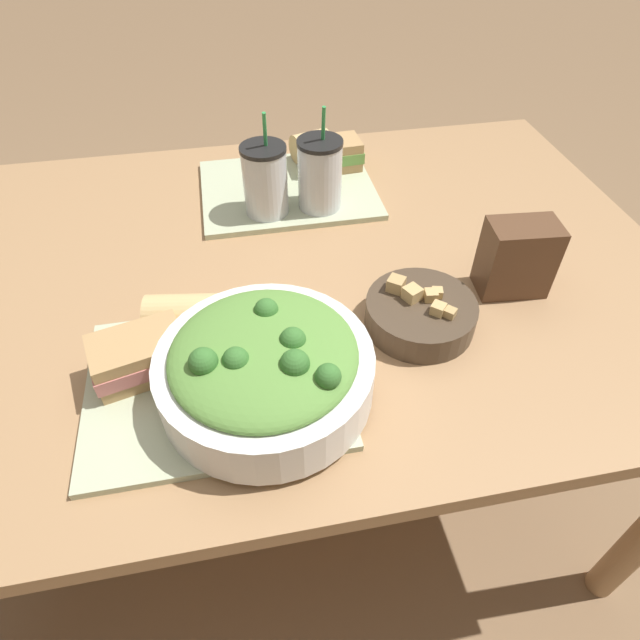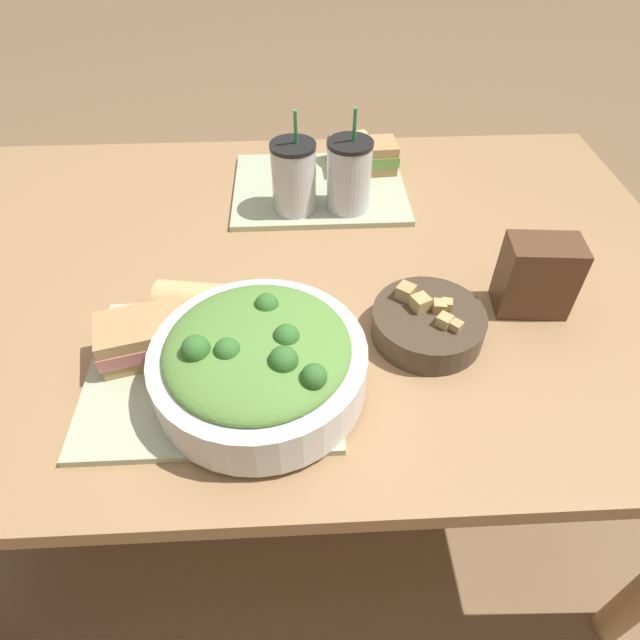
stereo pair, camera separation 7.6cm
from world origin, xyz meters
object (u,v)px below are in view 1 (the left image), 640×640
object	(u,v)px
salad_bowl	(265,367)
drink_cup_red	(320,176)
sandwich_far	(331,154)
drink_cup_dark	(265,182)
sandwich_near	(139,356)
baguette_far	(312,146)
baguette_near	(187,315)
soup_bowl	(420,313)
chip_bag	(517,258)

from	to	relation	value
salad_bowl	drink_cup_red	world-z (taller)	drink_cup_red
sandwich_far	drink_cup_dark	distance (m)	0.22
sandwich_near	baguette_far	size ratio (longest dim) A/B	1.53
baguette_near	baguette_far	size ratio (longest dim) A/B	1.29
sandwich_near	drink_cup_dark	world-z (taller)	drink_cup_dark
drink_cup_red	sandwich_far	bearing A→B (deg)	70.23
soup_bowl	baguette_far	bearing A→B (deg)	97.66
baguette_near	chip_bag	xyz separation A→B (m)	(0.54, 0.01, 0.02)
baguette_near	salad_bowl	bearing A→B (deg)	-134.55
baguette_near	sandwich_near	bearing A→B (deg)	145.86
sandwich_near	baguette_near	distance (m)	0.10
chip_bag	baguette_near	bearing A→B (deg)	-173.56
sandwich_far	drink_cup_red	bearing A→B (deg)	-113.07
baguette_near	drink_cup_red	bearing A→B (deg)	-31.59
drink_cup_red	chip_bag	size ratio (longest dim) A/B	1.59
drink_cup_red	sandwich_near	bearing A→B (deg)	-131.06
sandwich_near	chip_bag	xyz separation A→B (m)	(0.61, 0.08, 0.02)
salad_bowl	chip_bag	bearing A→B (deg)	19.40
soup_bowl	baguette_far	xyz separation A→B (m)	(-0.07, 0.55, 0.02)
drink_cup_dark	drink_cup_red	size ratio (longest dim) A/B	0.99
baguette_far	salad_bowl	bearing A→B (deg)	147.41
salad_bowl	baguette_near	world-z (taller)	salad_bowl
soup_bowl	drink_cup_dark	size ratio (longest dim) A/B	0.86
baguette_near	baguette_far	distance (m)	0.58
drink_cup_dark	drink_cup_red	distance (m)	0.11
sandwich_near	drink_cup_red	size ratio (longest dim) A/B	0.72
salad_bowl	sandwich_far	distance (m)	0.64
baguette_near	soup_bowl	bearing A→B (deg)	-88.13
baguette_far	baguette_near	bearing A→B (deg)	133.63
baguette_far	drink_cup_dark	distance (m)	0.24
baguette_near	drink_cup_red	distance (m)	0.41
sandwich_far	drink_cup_red	size ratio (longest dim) A/B	0.66
salad_bowl	soup_bowl	distance (m)	0.28
sandwich_near	baguette_near	size ratio (longest dim) A/B	1.18
salad_bowl	sandwich_far	size ratio (longest dim) A/B	2.17
sandwich_far	chip_bag	size ratio (longest dim) A/B	1.06
soup_bowl	salad_bowl	bearing A→B (deg)	-159.35
drink_cup_dark	sandwich_far	bearing A→B (deg)	42.81
sandwich_far	baguette_far	bearing A→B (deg)	123.48
salad_bowl	drink_cup_dark	distance (m)	0.46
soup_bowl	sandwich_near	distance (m)	0.43
sandwich_far	baguette_near	bearing A→B (deg)	-128.10
baguette_far	sandwich_far	bearing A→B (deg)	-160.17
salad_bowl	chip_bag	world-z (taller)	chip_bag
sandwich_far	chip_bag	xyz separation A→B (m)	(0.22, -0.45, 0.02)
soup_bowl	chip_bag	size ratio (longest dim) A/B	1.35
drink_cup_dark	soup_bowl	bearing A→B (deg)	-60.61
chip_bag	drink_cup_red	bearing A→B (deg)	137.64
soup_bowl	sandwich_near	bearing A→B (deg)	-176.37
soup_bowl	chip_bag	world-z (taller)	chip_bag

